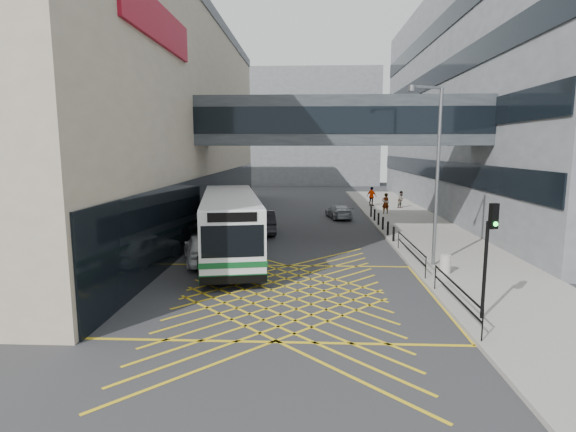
# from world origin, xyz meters

# --- Properties ---
(ground) EXTENTS (120.00, 120.00, 0.00)m
(ground) POSITION_xyz_m (0.00, 0.00, 0.00)
(ground) COLOR #333335
(building_whsmith) EXTENTS (24.17, 42.00, 16.00)m
(building_whsmith) POSITION_xyz_m (-17.98, 16.00, 8.00)
(building_whsmith) COLOR tan
(building_whsmith) RESTS_ON ground
(building_right) EXTENTS (24.09, 44.00, 20.00)m
(building_right) POSITION_xyz_m (23.98, 24.00, 10.00)
(building_right) COLOR slate
(building_right) RESTS_ON ground
(building_far) EXTENTS (28.00, 16.00, 18.00)m
(building_far) POSITION_xyz_m (-2.00, 60.00, 9.00)
(building_far) COLOR slate
(building_far) RESTS_ON ground
(skybridge) EXTENTS (20.00, 4.10, 3.00)m
(skybridge) POSITION_xyz_m (3.00, 12.00, 7.50)
(skybridge) COLOR #353A40
(skybridge) RESTS_ON ground
(pavement) EXTENTS (6.00, 54.00, 0.16)m
(pavement) POSITION_xyz_m (9.00, 15.00, 0.08)
(pavement) COLOR gray
(pavement) RESTS_ON ground
(box_junction) EXTENTS (12.00, 9.00, 0.01)m
(box_junction) POSITION_xyz_m (0.00, 0.00, 0.00)
(box_junction) COLOR gold
(box_junction) RESTS_ON ground
(bus) EXTENTS (5.03, 12.46, 3.41)m
(bus) POSITION_xyz_m (-3.21, 6.20, 1.83)
(bus) COLOR silver
(bus) RESTS_ON ground
(car_white) EXTENTS (3.37, 5.29, 1.56)m
(car_white) POSITION_xyz_m (-4.41, 4.93, 0.78)
(car_white) COLOR white
(car_white) RESTS_ON ground
(car_dark) EXTENTS (2.78, 5.35, 1.59)m
(car_dark) POSITION_xyz_m (-2.24, 13.24, 0.80)
(car_dark) COLOR black
(car_dark) RESTS_ON ground
(car_silver) EXTENTS (2.37, 4.22, 1.24)m
(car_silver) POSITION_xyz_m (3.55, 19.98, 0.62)
(car_silver) COLOR #909298
(car_silver) RESTS_ON ground
(traffic_light) EXTENTS (0.32, 0.47, 3.94)m
(traffic_light) POSITION_xyz_m (6.90, -2.73, 2.72)
(traffic_light) COLOR black
(traffic_light) RESTS_ON pavement
(street_lamp) EXTENTS (1.84, 1.02, 8.50)m
(street_lamp) POSITION_xyz_m (6.97, 4.32, 5.00)
(street_lamp) COLOR slate
(street_lamp) RESTS_ON pavement
(litter_bin) EXTENTS (0.49, 0.49, 0.84)m
(litter_bin) POSITION_xyz_m (7.27, 2.90, 0.58)
(litter_bin) COLOR #ADA89E
(litter_bin) RESTS_ON pavement
(kerb_railings) EXTENTS (0.05, 12.54, 1.00)m
(kerb_railings) POSITION_xyz_m (6.15, 1.78, 0.88)
(kerb_railings) COLOR black
(kerb_railings) RESTS_ON pavement
(bollards) EXTENTS (0.14, 10.14, 0.90)m
(bollards) POSITION_xyz_m (6.25, 15.00, 0.61)
(bollards) COLOR black
(bollards) RESTS_ON pavement
(pedestrian_a) EXTENTS (0.81, 0.67, 1.79)m
(pedestrian_a) POSITION_xyz_m (7.75, 21.90, 1.05)
(pedestrian_a) COLOR gray
(pedestrian_a) RESTS_ON pavement
(pedestrian_b) EXTENTS (0.89, 0.86, 1.61)m
(pedestrian_b) POSITION_xyz_m (9.91, 25.79, 0.96)
(pedestrian_b) COLOR gray
(pedestrian_b) RESTS_ON pavement
(pedestrian_c) EXTENTS (1.18, 1.14, 1.88)m
(pedestrian_c) POSITION_xyz_m (7.29, 27.18, 1.10)
(pedestrian_c) COLOR gray
(pedestrian_c) RESTS_ON pavement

